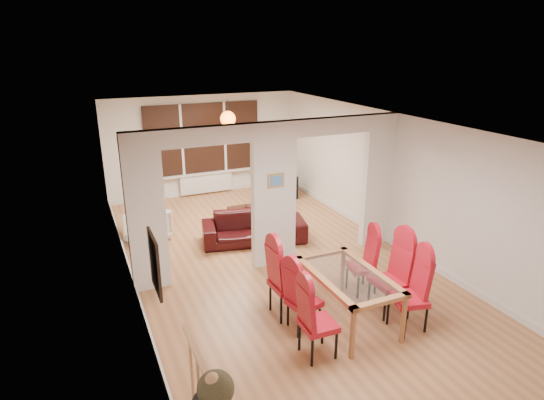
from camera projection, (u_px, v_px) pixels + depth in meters
floor at (274, 262)px, 8.39m from camera, size 5.00×9.00×0.01m
room_walls at (274, 195)px, 7.96m from camera, size 5.00×9.00×2.60m
divider_wall at (274, 195)px, 7.96m from camera, size 5.00×0.18×2.60m
bay_window_blinds at (204, 138)px, 11.73m from camera, size 3.00×0.08×1.80m
radiator at (206, 183)px, 12.09m from camera, size 1.40×0.08×0.50m
pendant_light at (228, 119)px, 10.65m from camera, size 0.36×0.36×0.36m
stair_newel at (200, 386)px, 4.58m from camera, size 0.40×1.20×1.10m
wall_poster at (155, 264)px, 4.84m from camera, size 0.04×0.52×0.67m
pillar_photo at (276, 181)px, 7.78m from camera, size 0.30×0.03×0.25m
dining_table at (347, 297)px, 6.52m from camera, size 0.90×1.60×0.75m
dining_chair_la at (318, 319)px, 5.73m from camera, size 0.44×0.44×1.07m
dining_chair_lb at (304, 297)px, 6.27m from camera, size 0.49×0.49×1.02m
dining_chair_lc at (288, 279)px, 6.60m from camera, size 0.49×0.49×1.16m
dining_chair_ra at (409, 293)px, 6.27m from camera, size 0.54×0.54×1.11m
dining_chair_rb at (389, 276)px, 6.67m from camera, size 0.47×0.47×1.17m
dining_chair_rc at (362, 263)px, 7.24m from camera, size 0.48×0.48×1.02m
sofa at (254, 227)px, 9.18m from camera, size 2.19×1.24×0.60m
armchair at (148, 227)px, 9.13m from camera, size 1.00×1.00×0.66m
person at (143, 194)px, 9.34m from camera, size 0.69×0.48×1.80m
television at (284, 183)px, 12.06m from camera, size 1.06×0.17×0.61m
coffee_table at (249, 211)px, 10.62m from camera, size 0.94×0.50×0.21m
bottle at (258, 200)px, 10.63m from camera, size 0.07×0.07×0.26m
bowl at (250, 206)px, 10.55m from camera, size 0.23×0.23×0.06m
shoes at (294, 267)px, 8.09m from camera, size 0.22×0.24×0.09m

